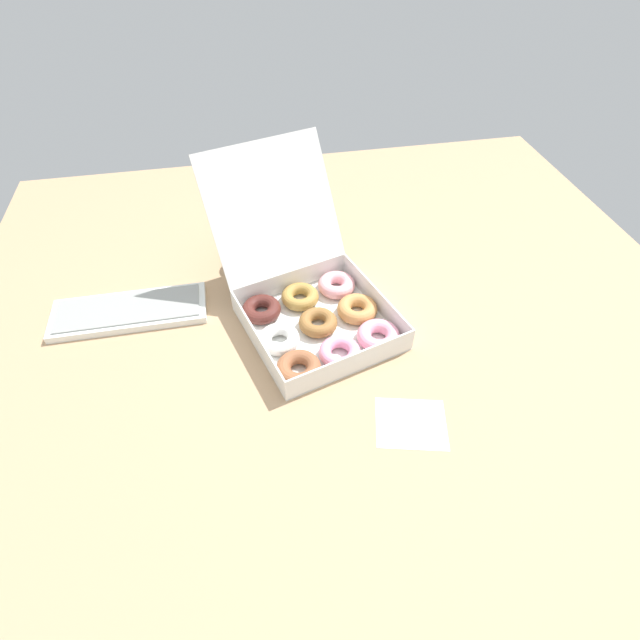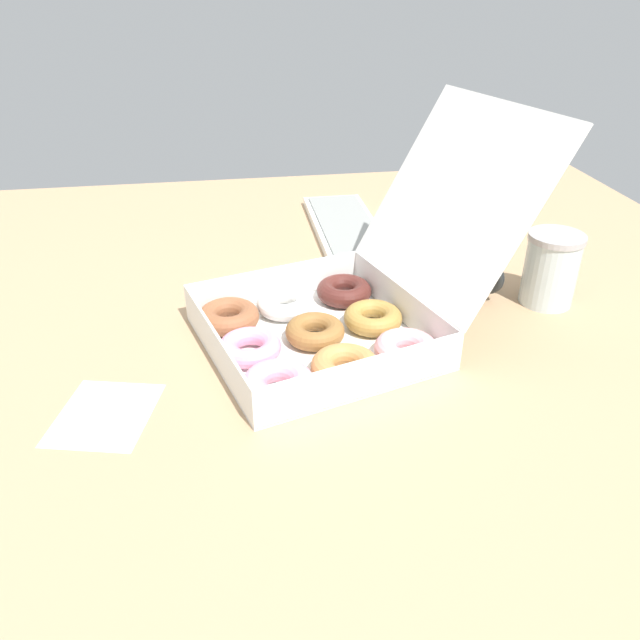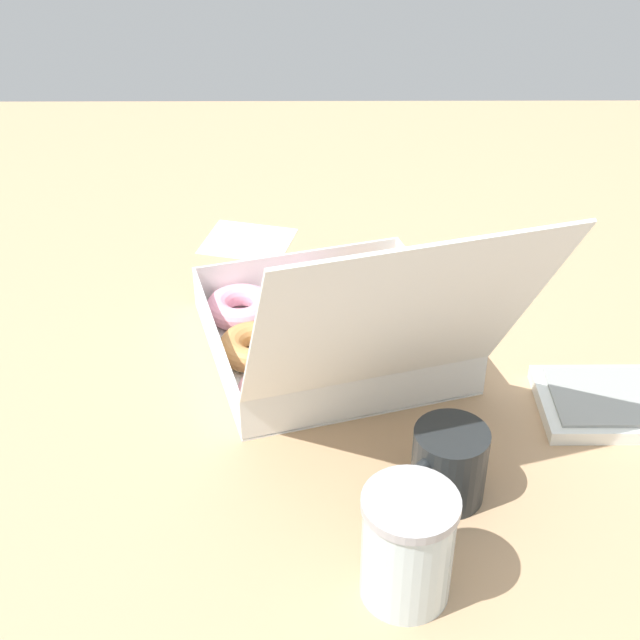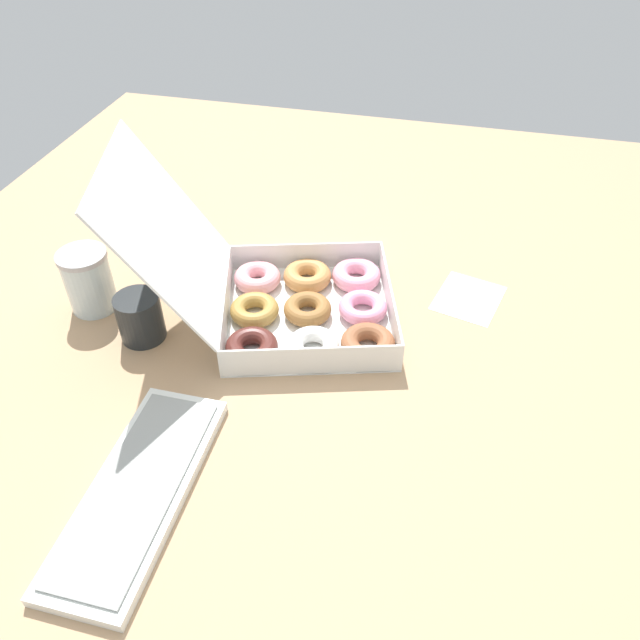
% 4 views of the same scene
% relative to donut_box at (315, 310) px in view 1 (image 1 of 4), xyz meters
% --- Properties ---
extents(ground_plane, '(1.80, 1.80, 0.02)m').
position_rel_donut_box_xyz_m(ground_plane, '(0.06, -0.06, -0.05)').
color(ground_plane, tan).
extents(donut_box, '(0.43, 0.55, 0.33)m').
position_rel_donut_box_xyz_m(donut_box, '(0.00, 0.00, 0.00)').
color(donut_box, white).
rests_on(donut_box, ground_plane).
extents(keyboard, '(0.36, 0.13, 0.02)m').
position_rel_donut_box_xyz_m(keyboard, '(-0.43, 0.11, -0.03)').
color(keyboard, white).
rests_on(keyboard, ground_plane).
extents(coffee_mug, '(0.10, 0.10, 0.09)m').
position_rel_donut_box_xyz_m(coffee_mug, '(-0.12, 0.26, 0.01)').
color(coffee_mug, '#222628').
rests_on(coffee_mug, ground_plane).
extents(glass_jar, '(0.09, 0.09, 0.12)m').
position_rel_donut_box_xyz_m(glass_jar, '(-0.06, 0.38, 0.02)').
color(glass_jar, silver).
rests_on(glass_jar, ground_plane).
extents(paper_napkin, '(0.16, 0.15, 0.00)m').
position_rel_donut_box_xyz_m(paper_napkin, '(0.13, -0.32, -0.04)').
color(paper_napkin, white).
rests_on(paper_napkin, ground_plane).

